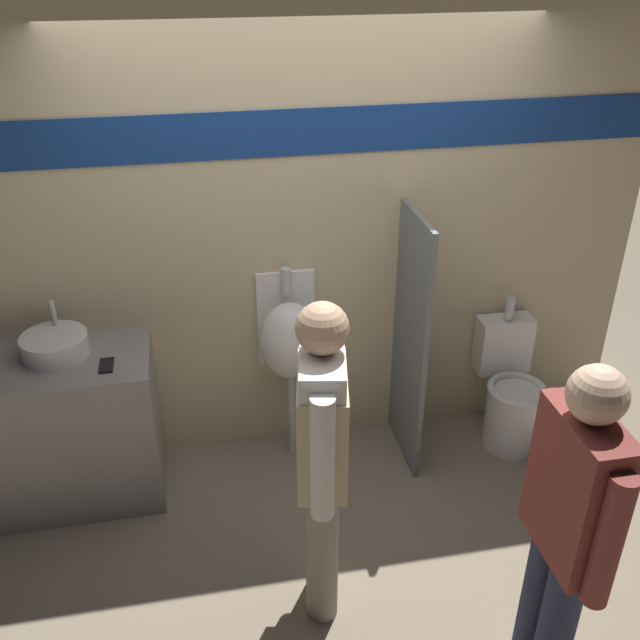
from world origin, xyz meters
name	(u,v)px	position (x,y,z in m)	size (l,w,h in m)	color
ground_plane	(326,492)	(0.00, 0.00, 0.00)	(16.00, 16.00, 0.00)	gray
display_wall	(305,235)	(0.00, 0.60, 1.36)	(4.02, 0.07, 2.70)	beige
sink_counter	(61,430)	(-1.43, 0.29, 0.45)	(1.06, 0.57, 0.89)	gray
sink_basin	(55,345)	(-1.38, 0.34, 0.95)	(0.35, 0.35, 0.25)	white
cell_phone	(107,365)	(-1.12, 0.17, 0.90)	(0.07, 0.14, 0.01)	black
divider_near_counter	(410,342)	(0.55, 0.30, 0.78)	(0.03, 0.55, 1.55)	slate
urinal_near_counter	(290,340)	(-0.13, 0.43, 0.79)	(0.36, 0.31, 1.20)	silver
toilet	(511,395)	(1.23, 0.29, 0.32)	(0.36, 0.53, 0.91)	white
person_in_vest	(322,446)	(-0.17, -0.72, 0.94)	(0.28, 0.56, 1.62)	gray
person_with_lanyard	(567,529)	(0.66, -1.31, 0.89)	(0.21, 0.56, 1.61)	#282D4C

